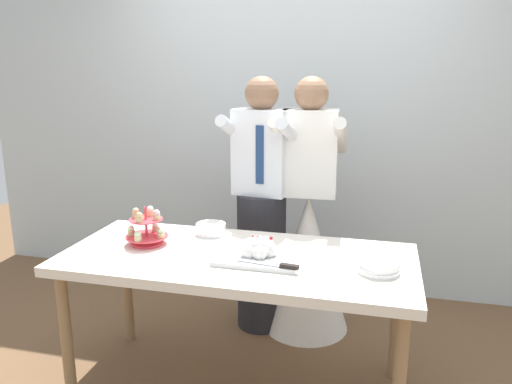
% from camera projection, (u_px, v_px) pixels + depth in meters
% --- Properties ---
extents(rear_wall, '(5.20, 0.10, 2.90)m').
position_uv_depth(rear_wall, '(291.00, 103.00, 3.79)').
color(rear_wall, silver).
rests_on(rear_wall, ground_plane).
extents(dessert_table, '(1.80, 0.80, 0.78)m').
position_uv_depth(dessert_table, '(237.00, 268.00, 2.59)').
color(dessert_table, silver).
rests_on(dessert_table, ground_plane).
extents(cupcake_stand, '(0.23, 0.23, 0.21)m').
position_uv_depth(cupcake_stand, '(146.00, 229.00, 2.71)').
color(cupcake_stand, '#D83F4C').
rests_on(cupcake_stand, dessert_table).
extents(main_cake_tray, '(0.43, 0.31, 0.13)m').
position_uv_depth(main_cake_tray, '(259.00, 252.00, 2.51)').
color(main_cake_tray, silver).
rests_on(main_cake_tray, dessert_table).
extents(plate_stack, '(0.20, 0.20, 0.05)m').
position_uv_depth(plate_stack, '(379.00, 267.00, 2.35)').
color(plate_stack, white).
rests_on(plate_stack, dessert_table).
extents(round_cake, '(0.24, 0.24, 0.07)m').
position_uv_depth(round_cake, '(211.00, 230.00, 2.85)').
color(round_cake, white).
rests_on(round_cake, dessert_table).
extents(person_groom, '(0.51, 0.54, 1.66)m').
position_uv_depth(person_groom, '(262.00, 219.00, 3.27)').
color(person_groom, '#232328').
rests_on(person_groom, ground_plane).
extents(person_bride, '(0.56, 0.56, 1.66)m').
position_uv_depth(person_bride, '(308.00, 245.00, 3.27)').
color(person_bride, white).
rests_on(person_bride, ground_plane).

